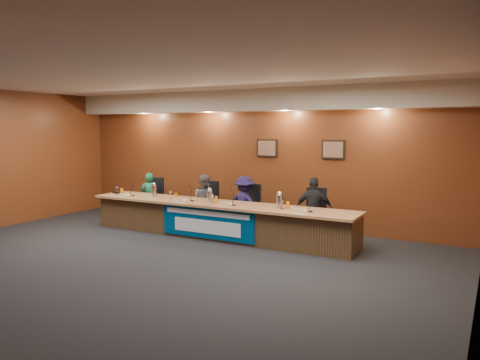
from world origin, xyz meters
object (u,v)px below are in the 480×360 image
object	(u,v)px
banner	(207,223)
panelist_c	(244,205)
carafe_left	(154,191)
panelist_b	(204,201)
office_chair_d	(316,218)
office_chair_a	(152,202)
office_chair_b	(207,207)
carafe_right	(280,201)
speakerphone	(119,192)
dais_body	(218,221)
panelist_d	(314,209)
office_chair_c	(247,211)
carafe_mid	(210,196)
panelist_a	(150,197)

from	to	relation	value
banner	panelist_c	bearing A→B (deg)	73.39
panelist_c	carafe_left	bearing A→B (deg)	23.58
panelist_b	office_chair_d	world-z (taller)	panelist_b
office_chair_a	office_chair_b	world-z (taller)	same
office_chair_a	carafe_right	size ratio (longest dim) A/B	1.89
office_chair_d	carafe_right	size ratio (longest dim) A/B	1.89
carafe_right	speakerphone	size ratio (longest dim) A/B	0.79
panelist_b	office_chair_b	bearing A→B (deg)	-91.36
banner	panelist_b	size ratio (longest dim) A/B	1.75
panelist_c	office_chair_b	xyz separation A→B (m)	(-1.06, 0.10, -0.15)
office_chair_b	carafe_right	world-z (taller)	carafe_right
carafe_left	speakerphone	distance (m)	1.12
dais_body	carafe_right	distance (m)	1.52
panelist_b	panelist_d	world-z (taller)	panelist_d
dais_body	panelist_c	size ratio (longest dim) A/B	4.73
panelist_b	carafe_left	bearing A→B (deg)	31.72
panelist_b	carafe_left	xyz separation A→B (m)	(-0.96, -0.62, 0.25)
office_chair_b	office_chair_d	bearing A→B (deg)	-6.41
office_chair_c	carafe_mid	xyz separation A→B (m)	(-0.53, -0.68, 0.38)
dais_body	office_chair_c	xyz separation A→B (m)	(0.31, 0.73, 0.13)
panelist_c	office_chair_b	distance (m)	1.08
carafe_left	carafe_right	world-z (taller)	carafe_left
panelist_d	carafe_right	distance (m)	0.81
dais_body	office_chair_a	bearing A→B (deg)	163.00
panelist_a	carafe_left	bearing A→B (deg)	114.00
panelist_d	office_chair_c	xyz separation A→B (m)	(-1.62, 0.10, -0.18)
dais_body	speakerphone	xyz separation A→B (m)	(-2.82, 0.03, 0.43)
office_chair_b	carafe_right	bearing A→B (deg)	-24.20
panelist_a	office_chair_b	size ratio (longest dim) A/B	2.54
carafe_mid	office_chair_d	bearing A→B (deg)	17.61
panelist_d	carafe_left	world-z (taller)	panelist_d
banner	panelist_a	world-z (taller)	panelist_a
office_chair_d	carafe_mid	bearing A→B (deg)	-178.88
panelist_a	speakerphone	xyz separation A→B (m)	(-0.45, -0.60, 0.17)
office_chair_b	speakerphone	size ratio (longest dim) A/B	1.50
carafe_right	office_chair_a	bearing A→B (deg)	169.58
office_chair_a	speakerphone	distance (m)	0.88
carafe_left	carafe_mid	bearing A→B (deg)	1.59
panelist_d	office_chair_c	distance (m)	1.63
panelist_b	carafe_mid	world-z (taller)	panelist_b
panelist_c	office_chair_d	size ratio (longest dim) A/B	2.64
panelist_c	speakerphone	xyz separation A→B (m)	(-3.13, -0.60, 0.14)
speakerphone	panelist_d	bearing A→B (deg)	7.16
panelist_a	office_chair_c	world-z (taller)	panelist_a
banner	panelist_c	distance (m)	1.12
office_chair_c	speakerphone	xyz separation A→B (m)	(-3.13, -0.70, 0.30)
dais_body	speakerphone	bearing A→B (deg)	179.41
dais_body	carafe_left	bearing A→B (deg)	179.88
carafe_left	carafe_mid	size ratio (longest dim) A/B	1.15
carafe_left	panelist_d	bearing A→B (deg)	9.71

